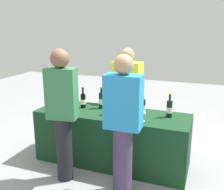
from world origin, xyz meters
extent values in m
plane|color=gray|center=(0.00, 0.00, 0.00)|extent=(12.00, 12.00, 0.00)
cube|color=#14381E|center=(0.00, 0.00, 0.37)|extent=(2.10, 0.69, 0.74)
cylinder|color=black|center=(-0.84, 0.11, 0.86)|extent=(0.07, 0.07, 0.23)
cylinder|color=black|center=(-0.84, 0.11, 1.01)|extent=(0.02, 0.02, 0.07)
cylinder|color=black|center=(-0.84, 0.11, 1.05)|extent=(0.03, 0.03, 0.02)
cylinder|color=silver|center=(-0.84, 0.11, 0.84)|extent=(0.07, 0.07, 0.08)
cylinder|color=black|center=(-0.47, 0.07, 0.84)|extent=(0.07, 0.07, 0.20)
cylinder|color=black|center=(-0.47, 0.07, 0.98)|extent=(0.03, 0.03, 0.08)
cylinder|color=black|center=(-0.47, 0.07, 1.03)|extent=(0.03, 0.03, 0.02)
cylinder|color=silver|center=(-0.47, 0.07, 0.83)|extent=(0.07, 0.07, 0.07)
cylinder|color=black|center=(-0.22, 0.14, 0.85)|extent=(0.07, 0.07, 0.23)
cylinder|color=black|center=(-0.22, 0.14, 1.00)|extent=(0.03, 0.03, 0.07)
cylinder|color=gold|center=(-0.22, 0.14, 1.05)|extent=(0.03, 0.03, 0.02)
cylinder|color=silver|center=(-0.22, 0.14, 0.84)|extent=(0.07, 0.07, 0.08)
cylinder|color=black|center=(0.40, 0.10, 0.84)|extent=(0.07, 0.07, 0.20)
cylinder|color=black|center=(0.40, 0.10, 0.98)|extent=(0.03, 0.03, 0.08)
cylinder|color=gold|center=(0.40, 0.10, 1.03)|extent=(0.03, 0.03, 0.02)
cylinder|color=silver|center=(0.40, 0.10, 0.83)|extent=(0.07, 0.07, 0.07)
cylinder|color=black|center=(0.76, 0.10, 0.85)|extent=(0.08, 0.08, 0.21)
cylinder|color=black|center=(0.76, 0.10, 1.00)|extent=(0.03, 0.03, 0.09)
cylinder|color=gold|center=(0.76, 0.10, 1.05)|extent=(0.03, 0.03, 0.02)
cylinder|color=silver|center=(0.76, 0.10, 0.84)|extent=(0.08, 0.08, 0.08)
cylinder|color=silver|center=(-0.51, -0.09, 0.74)|extent=(0.06, 0.06, 0.00)
cylinder|color=silver|center=(-0.51, -0.09, 0.78)|extent=(0.01, 0.01, 0.06)
sphere|color=silver|center=(-0.51, -0.09, 0.84)|extent=(0.06, 0.06, 0.06)
sphere|color=#590C19|center=(-0.51, -0.09, 0.82)|extent=(0.03, 0.03, 0.03)
cylinder|color=silver|center=(-0.04, -0.12, 0.74)|extent=(0.06, 0.06, 0.00)
cylinder|color=silver|center=(-0.04, -0.12, 0.78)|extent=(0.01, 0.01, 0.07)
sphere|color=silver|center=(-0.04, -0.12, 0.84)|extent=(0.07, 0.07, 0.07)
sphere|color=#590C19|center=(-0.04, -0.12, 0.83)|extent=(0.04, 0.04, 0.04)
cylinder|color=silver|center=(0.07, -0.10, 0.74)|extent=(0.06, 0.06, 0.00)
cylinder|color=silver|center=(0.07, -0.10, 0.78)|extent=(0.01, 0.01, 0.08)
sphere|color=silver|center=(0.07, -0.10, 0.85)|extent=(0.06, 0.06, 0.06)
sphere|color=#590C19|center=(0.07, -0.10, 0.84)|extent=(0.03, 0.03, 0.03)
cylinder|color=silver|center=(0.26, -0.07, 0.74)|extent=(0.06, 0.06, 0.00)
cylinder|color=silver|center=(0.26, -0.07, 0.78)|extent=(0.01, 0.01, 0.07)
sphere|color=silver|center=(0.26, -0.07, 0.85)|extent=(0.07, 0.07, 0.07)
sphere|color=#590C19|center=(0.26, -0.07, 0.84)|extent=(0.04, 0.04, 0.04)
cylinder|color=silver|center=(0.48, -0.18, 0.74)|extent=(0.06, 0.06, 0.00)
cylinder|color=silver|center=(0.48, -0.18, 0.78)|extent=(0.01, 0.01, 0.07)
sphere|color=silver|center=(0.48, -0.18, 0.85)|extent=(0.07, 0.07, 0.07)
cylinder|color=black|center=(0.02, 0.60, 0.39)|extent=(0.24, 0.24, 0.78)
cube|color=yellow|center=(0.02, 0.60, 1.07)|extent=(0.46, 0.28, 0.58)
sphere|color=tan|center=(0.02, 0.60, 1.47)|extent=(0.21, 0.21, 0.21)
cylinder|color=black|center=(-0.40, -0.61, 0.41)|extent=(0.20, 0.20, 0.81)
cube|color=#337247|center=(-0.40, -0.61, 1.12)|extent=(0.38, 0.25, 0.61)
sphere|color=brown|center=(-0.40, -0.61, 1.53)|extent=(0.22, 0.22, 0.22)
cylinder|color=#3F3351|center=(0.36, -0.61, 0.40)|extent=(0.22, 0.22, 0.80)
cube|color=#268CCC|center=(0.36, -0.61, 1.10)|extent=(0.41, 0.23, 0.60)
sphere|color=tan|center=(0.36, -0.61, 1.50)|extent=(0.22, 0.22, 0.22)
camera|label=1|loc=(1.22, -3.20, 1.89)|focal=42.19mm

